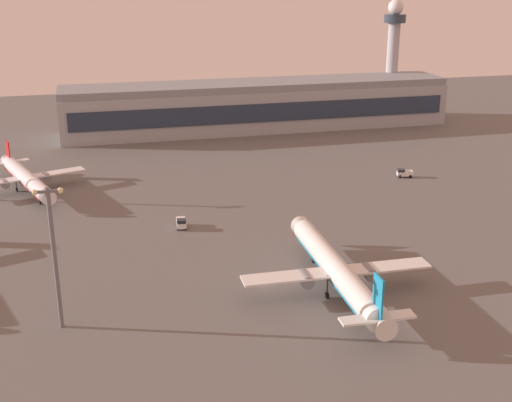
% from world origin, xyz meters
% --- Properties ---
extents(ground_plane, '(416.00, 416.00, 0.00)m').
position_xyz_m(ground_plane, '(0.00, 0.00, 0.00)').
color(ground_plane, '#605E5B').
extents(terminal_building, '(133.79, 22.40, 16.40)m').
position_xyz_m(terminal_building, '(29.88, 119.24, 8.09)').
color(terminal_building, '#9EA3AD').
rests_on(terminal_building, ground).
extents(control_tower, '(8.00, 8.00, 42.77)m').
position_xyz_m(control_tower, '(84.58, 128.80, 24.56)').
color(control_tower, '#A8A8B2').
rests_on(control_tower, ground).
extents(airplane_terminal_side, '(33.21, 42.72, 10.97)m').
position_xyz_m(airplane_terminal_side, '(10.94, -6.42, 4.15)').
color(airplane_terminal_side, silver).
rests_on(airplane_terminal_side, ground).
extents(airplane_mid_apron, '(29.46, 37.44, 9.90)m').
position_xyz_m(airplane_mid_apron, '(-44.29, 64.51, 3.74)').
color(airplane_mid_apron, white).
rests_on(airplane_mid_apron, ground).
extents(baggage_tractor, '(4.53, 3.08, 2.25)m').
position_xyz_m(baggage_tractor, '(53.11, 52.31, 1.18)').
color(baggage_tractor, white).
rests_on(baggage_tractor, ground).
extents(cargo_loader, '(2.31, 4.29, 2.25)m').
position_xyz_m(cargo_loader, '(-10.44, 30.30, 1.18)').
color(cargo_loader, white).
rests_on(cargo_loader, ground).
extents(apron_light_central, '(4.80, 0.90, 22.81)m').
position_xyz_m(apron_light_central, '(-34.63, -6.98, 13.20)').
color(apron_light_central, slate).
rests_on(apron_light_central, ground).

